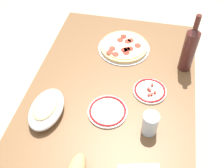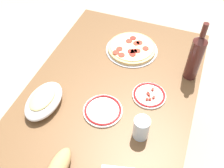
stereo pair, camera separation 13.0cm
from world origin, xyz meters
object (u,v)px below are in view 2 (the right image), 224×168
object	(u,v)px
baked_pasta_dish	(44,100)
pepperoni_pizza	(132,48)
side_plate_near	(103,110)
bread_loaf	(58,167)
dining_table	(112,102)
water_glass	(141,128)
wine_bottle	(196,57)
side_plate_far	(149,95)

from	to	relation	value
baked_pasta_dish	pepperoni_pizza	bearing A→B (deg)	-27.44
side_plate_near	bread_loaf	distance (m)	0.34
dining_table	water_glass	distance (m)	0.35
baked_pasta_dish	wine_bottle	distance (m)	0.77
pepperoni_pizza	water_glass	bearing A→B (deg)	-158.68
side_plate_near	side_plate_far	size ratio (longest dim) A/B	1.12
side_plate_near	side_plate_far	distance (m)	0.25
bread_loaf	side_plate_near	bearing A→B (deg)	-9.61
pepperoni_pizza	bread_loaf	xyz separation A→B (m)	(-0.79, 0.05, 0.02)
pepperoni_pizza	bread_loaf	world-z (taller)	bread_loaf
wine_bottle	water_glass	bearing A→B (deg)	161.48
dining_table	wine_bottle	size ratio (longest dim) A/B	3.62
side_plate_far	bread_loaf	bearing A→B (deg)	154.40
dining_table	baked_pasta_dish	world-z (taller)	baked_pasta_dish
pepperoni_pizza	bread_loaf	size ratio (longest dim) A/B	1.72
pepperoni_pizza	side_plate_far	bearing A→B (deg)	-148.22
water_glass	bread_loaf	world-z (taller)	water_glass
wine_bottle	side_plate_near	world-z (taller)	wine_bottle
pepperoni_pizza	dining_table	bearing A→B (deg)	178.57
wine_bottle	side_plate_near	size ratio (longest dim) A/B	1.78
water_glass	side_plate_near	bearing A→B (deg)	73.30
water_glass	bread_loaf	distance (m)	0.37
wine_bottle	side_plate_far	world-z (taller)	wine_bottle
dining_table	side_plate_near	bearing A→B (deg)	-176.20
side_plate_near	bread_loaf	world-z (taller)	bread_loaf
pepperoni_pizza	side_plate_far	size ratio (longest dim) A/B	1.80
dining_table	water_glass	size ratio (longest dim) A/B	10.58
baked_pasta_dish	wine_bottle	world-z (taller)	wine_bottle
baked_pasta_dish	side_plate_far	xyz separation A→B (m)	(0.23, -0.46, -0.03)
baked_pasta_dish	side_plate_far	size ratio (longest dim) A/B	1.43
baked_pasta_dish	water_glass	distance (m)	0.48
dining_table	pepperoni_pizza	bearing A→B (deg)	-1.43
wine_bottle	side_plate_far	xyz separation A→B (m)	(-0.21, 0.17, -0.13)
baked_pasta_dish	dining_table	bearing A→B (deg)	-50.96
dining_table	water_glass	world-z (taller)	water_glass
side_plate_near	baked_pasta_dish	bearing A→B (deg)	102.95
wine_bottle	pepperoni_pizza	bearing A→B (deg)	75.88
water_glass	side_plate_near	distance (m)	0.22
dining_table	side_plate_far	world-z (taller)	side_plate_far
water_glass	pepperoni_pizza	bearing A→B (deg)	21.32
pepperoni_pizza	side_plate_far	distance (m)	0.35
dining_table	pepperoni_pizza	distance (m)	0.34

